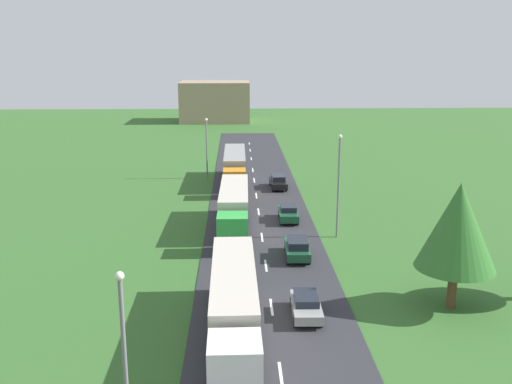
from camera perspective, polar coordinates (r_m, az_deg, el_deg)
name	(u,v)px	position (r m, az deg, el deg)	size (l,w,h in m)	color
road	(267,274)	(42.12, 1.09, -8.13)	(10.00, 140.00, 0.06)	#2B2B30
lane_marking_centre	(269,286)	(40.07, 1.26, -9.28)	(0.16, 123.23, 0.01)	white
truck_lead	(234,305)	(32.29, -2.21, -11.14)	(2.62, 14.34, 3.77)	white
truck_second	(234,207)	(51.04, -2.21, -1.55)	(2.69, 13.38, 3.73)	green
truck_third	(235,166)	(68.63, -2.13, 2.56)	(2.53, 14.59, 3.72)	orange
car_second	(306,305)	(35.73, 5.01, -11.12)	(1.80, 3.98, 1.35)	gray
car_third	(297,248)	(44.96, 4.13, -5.54)	(1.96, 4.32, 1.57)	#19472D
car_fourth	(288,213)	(54.31, 3.22, -2.06)	(1.83, 4.05, 1.49)	#19472D
car_fifth	(278,181)	(66.78, 2.22, 1.06)	(1.90, 4.56, 1.51)	black
lamppost_lead	(124,355)	(23.74, -12.94, -15.49)	(0.36, 0.36, 7.89)	slate
lamppost_second	(339,181)	(49.15, 8.21, 1.06)	(0.36, 0.36, 8.98)	slate
lamppost_third	(207,145)	(71.64, -4.93, 4.69)	(0.36, 0.36, 7.56)	slate
tree_oak	(458,226)	(37.23, 19.40, -3.25)	(4.94, 4.94, 8.13)	#513823
distant_building	(215,101)	(128.81, -4.08, 8.97)	(15.07, 11.73, 8.66)	#9E846B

